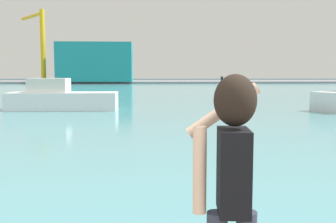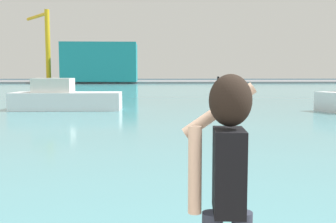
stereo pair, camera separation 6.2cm
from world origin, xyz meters
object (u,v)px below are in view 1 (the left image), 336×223
object	(u,v)px
boat_moored	(61,98)
warehouse_left	(96,62)
person_photographer	(231,176)
port_crane	(40,37)

from	to	relation	value
boat_moored	warehouse_left	size ratio (longest dim) A/B	0.41
person_photographer	warehouse_left	distance (m)	85.94
warehouse_left	port_crane	size ratio (longest dim) A/B	1.03
person_photographer	port_crane	xyz separation A→B (m)	(-22.72, 85.10, 8.29)
warehouse_left	port_crane	distance (m)	12.95
person_photographer	boat_moored	world-z (taller)	person_photographer
warehouse_left	port_crane	bearing A→B (deg)	-179.56
boat_moored	warehouse_left	world-z (taller)	warehouse_left
boat_moored	port_crane	xyz separation A→B (m)	(-17.16, 63.44, 9.11)
person_photographer	warehouse_left	bearing A→B (deg)	13.47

